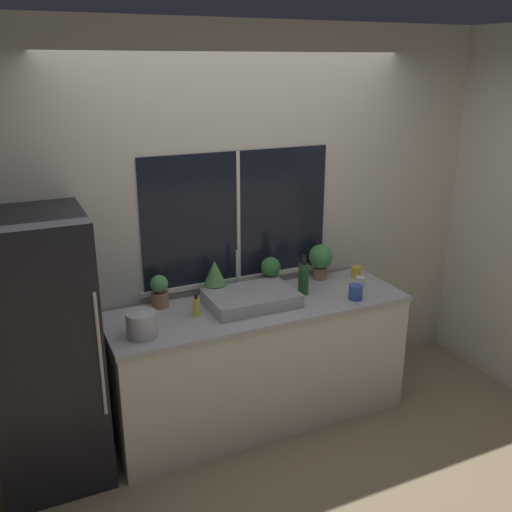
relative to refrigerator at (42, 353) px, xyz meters
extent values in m
plane|color=#937F60|center=(1.39, -0.33, -0.83)|extent=(14.00, 14.00, 0.00)
cube|color=beige|center=(1.39, 0.37, 0.52)|extent=(8.00, 0.06, 2.70)
cube|color=black|center=(1.39, 0.33, 0.59)|extent=(1.39, 0.01, 0.91)
cube|color=silver|center=(1.39, 0.33, 0.59)|extent=(0.02, 0.01, 0.91)
cube|color=silver|center=(1.39, 0.33, 0.12)|extent=(1.45, 0.04, 0.03)
cube|color=beige|center=(3.38, 1.17, 0.52)|extent=(0.06, 7.00, 2.70)
cube|color=silver|center=(1.39, -0.02, -0.40)|extent=(2.04, 0.63, 0.85)
cube|color=#ADADB2|center=(1.39, -0.02, 0.04)|extent=(2.07, 0.65, 0.03)
cube|color=black|center=(0.00, 0.00, 0.00)|extent=(0.62, 0.65, 1.66)
cylinder|color=silver|center=(0.28, -0.33, 0.08)|extent=(0.02, 0.02, 0.75)
cube|color=#ADADB2|center=(1.35, 0.01, 0.10)|extent=(0.59, 0.41, 0.09)
cylinder|color=#B7B7BC|center=(1.35, 0.24, 0.07)|extent=(0.04, 0.04, 0.03)
cylinder|color=#B7B7BC|center=(1.35, 0.24, 0.23)|extent=(0.02, 0.02, 0.28)
cylinder|color=#9E6B4C|center=(0.78, 0.23, 0.11)|extent=(0.11, 0.11, 0.10)
sphere|color=#569951|center=(0.78, 0.23, 0.22)|extent=(0.12, 0.12, 0.12)
cylinder|color=#9E6B4C|center=(1.17, 0.23, 0.10)|extent=(0.12, 0.12, 0.10)
cone|color=#569951|center=(1.17, 0.23, 0.24)|extent=(0.16, 0.16, 0.17)
cylinder|color=#9E6B4C|center=(1.60, 0.23, 0.10)|extent=(0.11, 0.11, 0.09)
sphere|color=#387A3D|center=(1.60, 0.23, 0.21)|extent=(0.14, 0.14, 0.14)
cylinder|color=#9E6B4C|center=(2.01, 0.23, 0.10)|extent=(0.09, 0.09, 0.09)
sphere|color=#478E4C|center=(2.01, 0.23, 0.23)|extent=(0.18, 0.18, 0.18)
cylinder|color=#DBD14C|center=(0.95, 0.00, 0.11)|extent=(0.05, 0.05, 0.12)
cylinder|color=black|center=(0.95, 0.00, 0.19)|extent=(0.02, 0.02, 0.03)
cylinder|color=#235128|center=(1.75, 0.02, 0.17)|extent=(0.07, 0.07, 0.22)
cylinder|color=black|center=(1.75, 0.02, 0.31)|extent=(0.03, 0.03, 0.06)
cylinder|color=gold|center=(2.28, 0.14, 0.10)|extent=(0.08, 0.08, 0.09)
cylinder|color=#3351AD|center=(2.04, -0.21, 0.11)|extent=(0.10, 0.10, 0.10)
cylinder|color=white|center=(2.19, -0.04, 0.09)|extent=(0.07, 0.07, 0.08)
cylinder|color=#B2B2B7|center=(0.56, -0.15, 0.13)|extent=(0.18, 0.18, 0.15)
cone|color=#B2B2B7|center=(0.56, -0.15, 0.22)|extent=(0.16, 0.16, 0.02)
camera|label=1|loc=(-0.11, -3.21, 1.61)|focal=40.00mm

